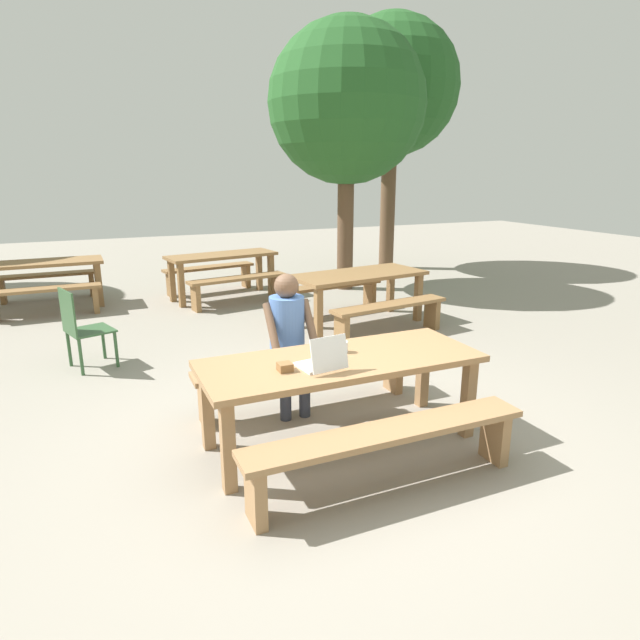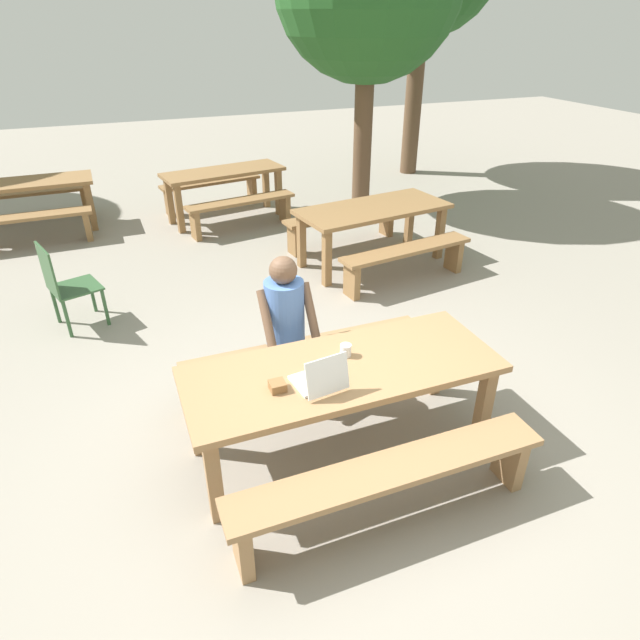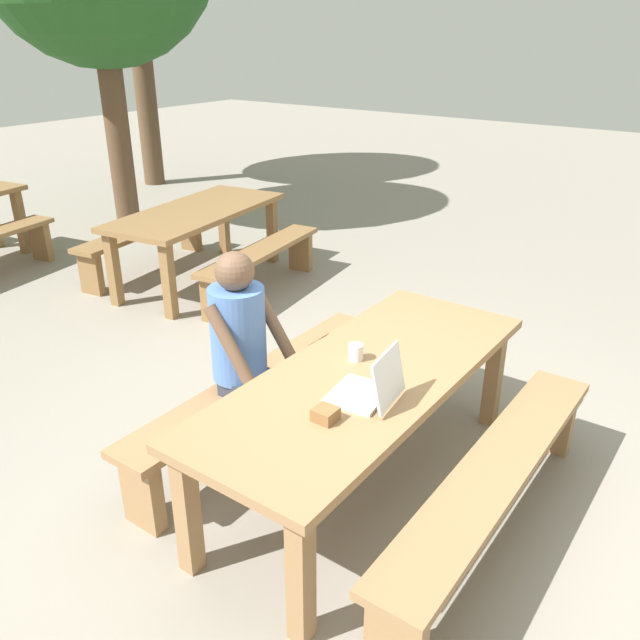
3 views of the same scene
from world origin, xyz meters
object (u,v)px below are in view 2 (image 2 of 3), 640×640
person_seated (286,321)px  picnic_table_rear (224,179)px  plastic_chair (66,285)px  picnic_table_front (343,377)px  small_pouch (277,386)px  picnic_table_mid (373,215)px  coffee_mug (346,350)px  picnic_table_distant (29,190)px  laptop (320,379)px

person_seated → picnic_table_rear: person_seated is taller
plastic_chair → picnic_table_front: bearing=-162.9°
small_pouch → picnic_table_mid: size_ratio=0.05×
picnic_table_front → person_seated: bearing=104.3°
small_pouch → picnic_table_mid: small_pouch is taller
coffee_mug → plastic_chair: size_ratio=0.10×
picnic_table_front → picnic_table_distant: picnic_table_distant is taller
picnic_table_front → plastic_chair: (-1.86, 2.63, -0.15)m
coffee_mug → plastic_chair: bearing=127.5°
laptop → picnic_table_front: bearing=-152.7°
small_pouch → plastic_chair: (-1.36, 2.72, -0.27)m
person_seated → picnic_table_distant: size_ratio=0.73×
laptop → picnic_table_mid: size_ratio=0.17×
picnic_table_front → picnic_table_distant: bearing=112.1°
laptop → picnic_table_mid: 3.73m
picnic_table_distant → small_pouch: bearing=-73.6°
laptop → plastic_chair: laptop is taller
person_seated → picnic_table_mid: (1.90, 2.32, -0.11)m
picnic_table_front → small_pouch: bearing=-170.0°
small_pouch → picnic_table_rear: small_pouch is taller
picnic_table_distant → picnic_table_mid: bearing=-35.7°
laptop → picnic_table_distant: size_ratio=0.20×
laptop → picnic_table_mid: bearing=-129.1°
small_pouch → picnic_table_distant: 6.21m
laptop → small_pouch: size_ratio=3.36×
person_seated → picnic_table_mid: size_ratio=0.64×
laptop → plastic_chair: 3.25m
coffee_mug → picnic_table_rear: bearing=86.8°
small_pouch → person_seated: person_seated is taller
laptop → coffee_mug: 0.41m
picnic_table_front → picnic_table_rear: bearing=86.1°
small_pouch → picnic_table_rear: size_ratio=0.05×
person_seated → picnic_table_rear: 4.71m
picnic_table_front → picnic_table_mid: picnic_table_mid is taller
coffee_mug → laptop: bearing=-137.4°
person_seated → plastic_chair: bearing=131.0°
small_pouch → coffee_mug: coffee_mug is taller
coffee_mug → plastic_chair: 3.19m
coffee_mug → person_seated: person_seated is taller
laptop → coffee_mug: laptop is taller
person_seated → plastic_chair: size_ratio=1.40×
laptop → picnic_table_distant: 6.36m
picnic_table_front → laptop: (-0.23, -0.16, 0.16)m
small_pouch → coffee_mug: 0.60m
coffee_mug → picnic_table_front: bearing=-121.5°
laptop → small_pouch: (-0.27, 0.07, -0.03)m
picnic_table_rear → picnic_table_mid: bearing=-69.7°
laptop → picnic_table_mid: (1.95, 3.17, -0.15)m
plastic_chair → picnic_table_mid: plastic_chair is taller
small_pouch → picnic_table_rear: bearing=81.1°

